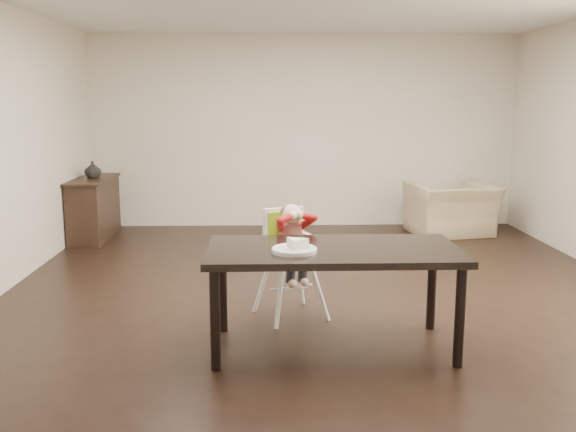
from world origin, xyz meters
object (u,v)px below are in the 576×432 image
Objects in this scene: armchair at (452,201)px; sideboard at (94,208)px; dining_table at (333,258)px; high_chair at (289,237)px.

sideboard is (-4.73, -0.07, -0.06)m from armchair.
dining_table is at bearing -54.90° from sideboard.
high_chair is at bearing -52.27° from sideboard.
armchair is 0.84× the size of sideboard.
dining_table is 1.70× the size of armchair.
high_chair reaches higher than dining_table.
high_chair is at bearing 45.04° from armchair.
armchair is (2.29, 3.22, -0.21)m from high_chair.
armchair is at bearing 63.08° from dining_table.
sideboard is at bearing 125.10° from dining_table.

